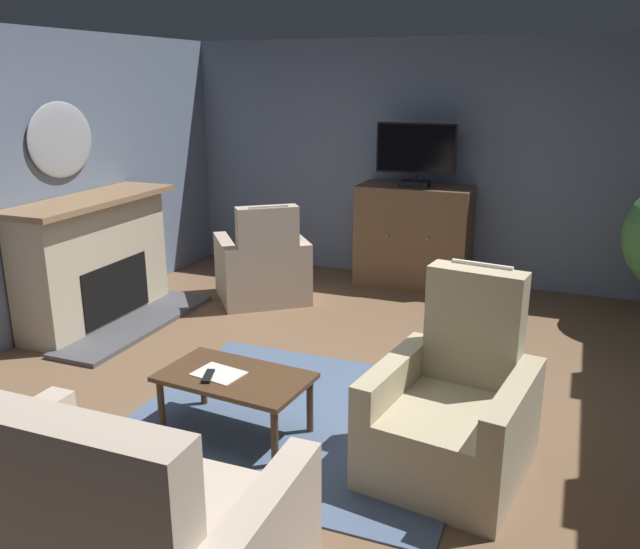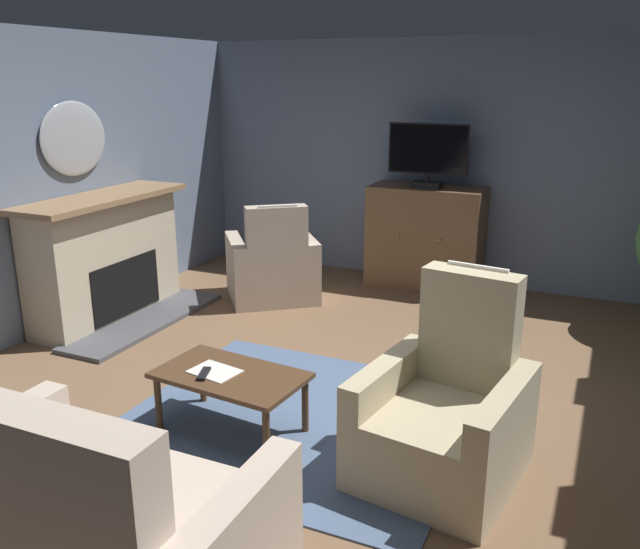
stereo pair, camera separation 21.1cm
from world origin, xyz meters
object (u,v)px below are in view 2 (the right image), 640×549
tv_cabinet (425,239)px  armchair_beside_cabinet (445,417)px  sofa_floral (91,524)px  coffee_table (230,380)px  fireplace (107,260)px  television (428,154)px  tv_remote (204,374)px  folded_newspaper (215,371)px  wall_mirror_oval (74,139)px  armchair_angled_to_table (273,268)px

tv_cabinet → armchair_beside_cabinet: armchair_beside_cabinet is taller
sofa_floral → coffee_table: bearing=96.7°
fireplace → armchair_beside_cabinet: fireplace is taller
television → armchair_beside_cabinet: television is taller
coffee_table → fireplace: bearing=148.2°
fireplace → tv_remote: 2.47m
television → tv_cabinet: bearing=90.0°
tv_remote → coffee_table: bearing=-72.6°
fireplace → television: bearing=41.0°
sofa_floral → armchair_beside_cabinet: 1.92m
armchair_beside_cabinet → tv_remote: bearing=-171.6°
fireplace → folded_newspaper: (2.05, -1.35, -0.15)m
wall_mirror_oval → tv_remote: size_ratio=4.60×
fireplace → folded_newspaper: fireplace is taller
armchair_beside_cabinet → armchair_angled_to_table: bearing=135.4°
coffee_table → tv_remote: (-0.13, -0.10, 0.06)m
wall_mirror_oval → television: bearing=38.2°
wall_mirror_oval → television: (2.67, 2.10, -0.22)m
fireplace → armchair_angled_to_table: size_ratio=1.51×
tv_remote → folded_newspaper: size_ratio=0.57×
wall_mirror_oval → television: 3.40m
fireplace → sofa_floral: (2.31, -2.73, -0.22)m
tv_cabinet → sofa_floral: 4.89m
wall_mirror_oval → armchair_angled_to_table: bearing=38.7°
fireplace → coffee_table: size_ratio=1.84×
coffee_table → folded_newspaper: 0.11m
wall_mirror_oval → armchair_angled_to_table: (1.38, 1.11, -1.32)m
fireplace → armchair_angled_to_table: fireplace is taller
sofa_floral → fireplace: bearing=130.2°
coffee_table → tv_remote: size_ratio=5.71×
fireplace → coffee_table: (2.15, -1.33, -0.20)m
coffee_table → tv_remote: tv_remote is taller
coffee_table → sofa_floral: size_ratio=0.64×
folded_newspaper → armchair_beside_cabinet: size_ratio=0.26×
wall_mirror_oval → sofa_floral: (2.56, -2.73, -1.32)m
sofa_floral → armchair_beside_cabinet: (1.17, 1.52, 0.01)m
tv_cabinet → tv_remote: size_ratio=6.99×
wall_mirror_oval → coffee_table: size_ratio=0.81×
fireplace → tv_cabinet: fireplace is taller
coffee_table → armchair_angled_to_table: (-1.01, 2.44, -0.03)m
television → coffee_table: size_ratio=0.86×
tv_cabinet → folded_newspaper: bearing=-96.1°
armchair_beside_cabinet → armchair_angled_to_table: (-2.35, 2.32, -0.02)m
wall_mirror_oval → coffee_table: (2.39, -1.33, -1.29)m
wall_mirror_oval → armchair_angled_to_table: 2.21m
armchair_angled_to_table → wall_mirror_oval: bearing=-141.3°
coffee_table → armchair_beside_cabinet: bearing=5.2°
coffee_table → folded_newspaper: bearing=-167.3°
wall_mirror_oval → armchair_beside_cabinet: (3.73, -1.21, -1.31)m
coffee_table → armchair_angled_to_table: 2.64m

